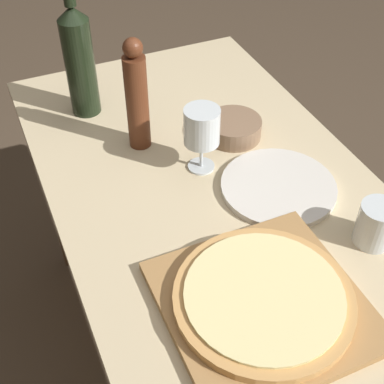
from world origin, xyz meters
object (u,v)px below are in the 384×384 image
(wine_bottle, at_px, (79,59))
(small_bowl, at_px, (234,128))
(wine_glass, at_px, (202,128))
(pepper_mill, at_px, (137,97))
(pizza, at_px, (264,297))

(wine_bottle, xyz_separation_m, small_bowl, (0.30, -0.25, -0.13))
(wine_bottle, relative_size, wine_glass, 2.34)
(pepper_mill, height_order, wine_glass, pepper_mill)
(wine_glass, bearing_deg, wine_bottle, 118.52)
(wine_bottle, xyz_separation_m, pepper_mill, (0.08, -0.19, -0.02))
(pizza, height_order, pepper_mill, pepper_mill)
(wine_bottle, distance_m, pepper_mill, 0.21)
(pizza, bearing_deg, small_bowl, 69.03)
(wine_glass, xyz_separation_m, small_bowl, (0.12, 0.08, -0.09))
(pizza, relative_size, wine_bottle, 0.87)
(wine_bottle, xyz_separation_m, wine_glass, (0.18, -0.33, -0.04))
(pizza, xyz_separation_m, wine_glass, (0.06, 0.40, 0.08))
(wine_bottle, distance_m, wine_glass, 0.38)
(pepper_mill, bearing_deg, wine_glass, -54.65)
(wine_glass, bearing_deg, pepper_mill, 125.35)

